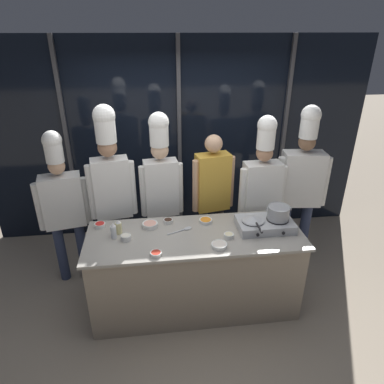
# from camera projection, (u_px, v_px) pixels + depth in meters

# --- Properties ---
(ground_plane) EXTENTS (24.00, 24.00, 0.00)m
(ground_plane) POSITION_uv_depth(u_px,v_px,m) (195.00, 303.00, 3.78)
(ground_plane) COLOR gray
(window_wall_back) EXTENTS (5.19, 0.09, 2.70)m
(window_wall_back) POSITION_uv_depth(u_px,v_px,m) (179.00, 141.00, 4.69)
(window_wall_back) COLOR black
(window_wall_back) RESTS_ON ground_plane
(demo_counter) EXTENTS (2.15, 0.78, 0.90)m
(demo_counter) POSITION_uv_depth(u_px,v_px,m) (195.00, 271.00, 3.59)
(demo_counter) COLOR gray
(demo_counter) RESTS_ON ground_plane
(portable_stove) EXTENTS (0.56, 0.36, 0.10)m
(portable_stove) POSITION_uv_depth(u_px,v_px,m) (265.00, 224.00, 3.48)
(portable_stove) COLOR #B2B5BA
(portable_stove) RESTS_ON demo_counter
(frying_pan) EXTENTS (0.23, 0.40, 0.05)m
(frying_pan) POSITION_uv_depth(u_px,v_px,m) (253.00, 219.00, 3.43)
(frying_pan) COLOR #ADAFB5
(frying_pan) RESTS_ON portable_stove
(stock_pot) EXTENTS (0.25, 0.22, 0.14)m
(stock_pot) POSITION_uv_depth(u_px,v_px,m) (278.00, 212.00, 3.44)
(stock_pot) COLOR #93969B
(stock_pot) RESTS_ON portable_stove
(squeeze_bottle_oil) EXTENTS (0.06, 0.06, 0.15)m
(squeeze_bottle_oil) POSITION_uv_depth(u_px,v_px,m) (119.00, 227.00, 3.39)
(squeeze_bottle_oil) COLOR beige
(squeeze_bottle_oil) RESTS_ON demo_counter
(squeeze_bottle_clear) EXTENTS (0.06, 0.06, 0.17)m
(squeeze_bottle_clear) POSITION_uv_depth(u_px,v_px,m) (113.00, 231.00, 3.31)
(squeeze_bottle_clear) COLOR white
(squeeze_bottle_clear) RESTS_ON demo_counter
(prep_bowl_onion) EXTENTS (0.15, 0.15, 0.04)m
(prep_bowl_onion) POSITION_uv_depth(u_px,v_px,m) (219.00, 245.00, 3.19)
(prep_bowl_onion) COLOR white
(prep_bowl_onion) RESTS_ON demo_counter
(prep_bowl_carrots) EXTENTS (0.14, 0.14, 0.04)m
(prep_bowl_carrots) POSITION_uv_depth(u_px,v_px,m) (206.00, 221.00, 3.60)
(prep_bowl_carrots) COLOR white
(prep_bowl_carrots) RESTS_ON demo_counter
(prep_bowl_soy_glaze) EXTENTS (0.10, 0.10, 0.04)m
(prep_bowl_soy_glaze) POSITION_uv_depth(u_px,v_px,m) (168.00, 221.00, 3.59)
(prep_bowl_soy_glaze) COLOR white
(prep_bowl_soy_glaze) RESTS_ON demo_counter
(prep_bowl_garlic) EXTENTS (0.10, 0.10, 0.06)m
(prep_bowl_garlic) POSITION_uv_depth(u_px,v_px,m) (126.00, 237.00, 3.29)
(prep_bowl_garlic) COLOR white
(prep_bowl_garlic) RESTS_ON demo_counter
(prep_bowl_chili_flakes) EXTENTS (0.11, 0.11, 0.04)m
(prep_bowl_chili_flakes) POSITION_uv_depth(u_px,v_px,m) (156.00, 253.00, 3.07)
(prep_bowl_chili_flakes) COLOR white
(prep_bowl_chili_flakes) RESTS_ON demo_counter
(prep_bowl_shrimp) EXTENTS (0.16, 0.16, 0.05)m
(prep_bowl_shrimp) POSITION_uv_depth(u_px,v_px,m) (150.00, 225.00, 3.51)
(prep_bowl_shrimp) COLOR white
(prep_bowl_shrimp) RESTS_ON demo_counter
(prep_bowl_bell_pepper) EXTENTS (0.11, 0.11, 0.04)m
(prep_bowl_bell_pepper) POSITION_uv_depth(u_px,v_px,m) (100.00, 225.00, 3.51)
(prep_bowl_bell_pepper) COLOR white
(prep_bowl_bell_pepper) RESTS_ON demo_counter
(prep_bowl_noodles) EXTENTS (0.10, 0.10, 0.05)m
(prep_bowl_noodles) POSITION_uv_depth(u_px,v_px,m) (229.00, 235.00, 3.33)
(prep_bowl_noodles) COLOR white
(prep_bowl_noodles) RESTS_ON demo_counter
(serving_spoon_slotted) EXTENTS (0.27, 0.14, 0.02)m
(serving_spoon_slotted) POSITION_uv_depth(u_px,v_px,m) (185.00, 229.00, 3.47)
(serving_spoon_slotted) COLOR #B2B5BA
(serving_spoon_slotted) RESTS_ON demo_counter
(chef_head) EXTENTS (0.56, 0.31, 1.82)m
(chef_head) POSITION_uv_depth(u_px,v_px,m) (63.00, 201.00, 3.76)
(chef_head) COLOR #2D3856
(chef_head) RESTS_ON ground_plane
(chef_sous) EXTENTS (0.51, 0.26, 2.08)m
(chef_sous) POSITION_uv_depth(u_px,v_px,m) (111.00, 182.00, 3.70)
(chef_sous) COLOR #4C4C51
(chef_sous) RESTS_ON ground_plane
(chef_line) EXTENTS (0.48, 0.23, 1.98)m
(chef_line) POSITION_uv_depth(u_px,v_px,m) (161.00, 183.00, 3.82)
(chef_line) COLOR #232326
(chef_line) RESTS_ON ground_plane
(person_guest) EXTENTS (0.49, 0.26, 1.72)m
(person_guest) POSITION_uv_depth(u_px,v_px,m) (212.00, 191.00, 3.95)
(person_guest) COLOR #4C4C51
(person_guest) RESTS_ON ground_plane
(chef_pastry) EXTENTS (0.55, 0.24, 1.93)m
(chef_pastry) POSITION_uv_depth(u_px,v_px,m) (261.00, 187.00, 3.90)
(chef_pastry) COLOR #4C4C51
(chef_pastry) RESTS_ON ground_plane
(chef_apprentice) EXTENTS (0.62, 0.30, 2.01)m
(chef_apprentice) POSITION_uv_depth(u_px,v_px,m) (302.00, 179.00, 4.05)
(chef_apprentice) COLOR #2D3856
(chef_apprentice) RESTS_ON ground_plane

